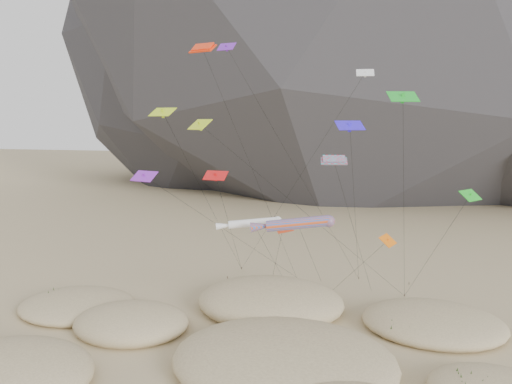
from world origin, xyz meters
TOP-DOWN VIEW (x-y plane):
  - dunes at (-1.12, 4.58)m, footprint 48.63×37.19m
  - dune_grass at (-0.58, 3.99)m, footprint 41.63×27.04m
  - kite_stakes at (2.68, 24.33)m, footprint 21.65×7.02m
  - rainbow_tube_kite at (2.87, 7.16)m, footprint 6.99×19.34m
  - white_tube_kite at (-1.05, 7.65)m, footprint 5.51×18.88m
  - orange_parafoil at (-8.15, 16.23)m, footprint 9.73×11.23m
  - multi_parafoil at (5.59, 12.32)m, footprint 4.87×11.74m
  - delta_kites at (0.62, 12.20)m, footprint 30.83×19.73m

SIDE VIEW (x-z plane):
  - kite_stakes at x=2.68m, z-range 0.00..0.30m
  - dunes at x=-1.12m, z-range -1.19..2.64m
  - dune_grass at x=-0.58m, z-range 0.08..1.63m
  - white_tube_kite at x=-1.05m, z-range 4.98..16.12m
  - rainbow_tube_kite at x=2.87m, z-range 5.00..16.60m
  - multi_parafoil at x=5.59m, z-range 7.49..23.71m
  - delta_kites at x=0.62m, z-range 3.34..30.11m
  - orange_parafoil at x=-8.15m, z-range 12.73..39.82m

